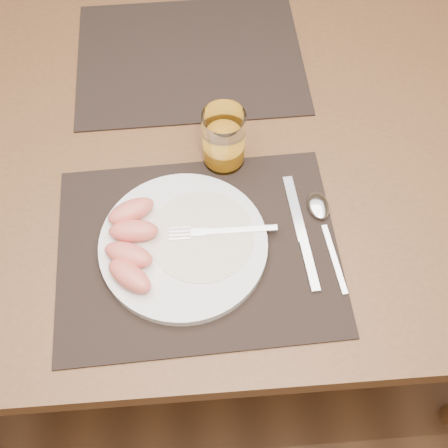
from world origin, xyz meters
TOP-DOWN VIEW (x-y plane):
  - ground at (0.00, 0.00)m, footprint 5.00×5.00m
  - table at (0.00, 0.00)m, footprint 1.40×0.90m
  - placemat_near at (-0.02, -0.22)m, footprint 0.46×0.36m
  - placemat_far at (-0.01, 0.22)m, footprint 0.46×0.36m
  - plate at (-0.04, -0.22)m, footprint 0.27×0.27m
  - plate_dressing at (-0.01, -0.21)m, footprint 0.17×0.17m
  - fork at (0.01, -0.20)m, footprint 0.17×0.02m
  - knife at (0.15, -0.22)m, footprint 0.03×0.22m
  - spoon at (0.19, -0.17)m, footprint 0.04×0.19m
  - juice_glass at (0.04, -0.04)m, footprint 0.07×0.07m
  - grapefruit_wedges at (-0.12, -0.22)m, footprint 0.09×0.19m

SIDE VIEW (x-z plane):
  - ground at x=0.00m, z-range 0.00..0.00m
  - table at x=0.00m, z-range 0.29..1.04m
  - placemat_near at x=-0.02m, z-range 0.75..0.75m
  - placemat_far at x=-0.01m, z-range 0.75..0.75m
  - knife at x=0.15m, z-range 0.75..0.76m
  - spoon at x=0.19m, z-range 0.75..0.77m
  - plate at x=-0.04m, z-range 0.75..0.77m
  - plate_dressing at x=-0.01m, z-range 0.77..0.77m
  - fork at x=0.01m, z-range 0.77..0.77m
  - grapefruit_wedges at x=-0.12m, z-range 0.77..0.80m
  - juice_glass at x=0.04m, z-range 0.75..0.86m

